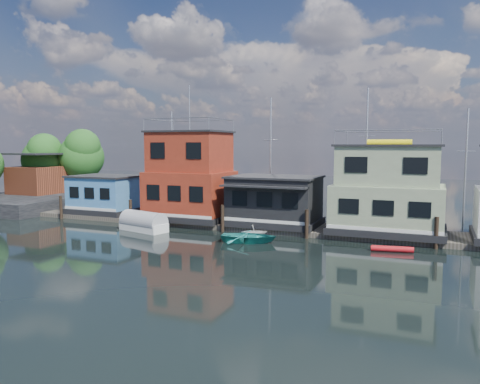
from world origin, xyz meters
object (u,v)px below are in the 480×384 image
at_px(houseboat_blue, 105,194).
at_px(tarp_runabout, 144,223).
at_px(houseboat_dark, 275,200).
at_px(houseboat_green, 388,191).
at_px(houseboat_red, 190,178).
at_px(dinghy_teal, 249,237).
at_px(dinghy_white, 254,232).
at_px(red_kayak, 392,249).

distance_m(houseboat_blue, tarp_runabout, 9.46).
xyz_separation_m(houseboat_dark, houseboat_green, (9.00, 0.02, 1.13)).
height_order(houseboat_red, houseboat_dark, houseboat_red).
bearing_deg(dinghy_teal, dinghy_white, -7.38).
bearing_deg(red_kayak, houseboat_blue, 159.97).
height_order(houseboat_blue, dinghy_white, houseboat_blue).
xyz_separation_m(houseboat_blue, tarp_runabout, (7.88, -4.99, -1.56)).
bearing_deg(houseboat_dark, dinghy_white, -92.00).
bearing_deg(dinghy_white, houseboat_dark, -28.07).
distance_m(houseboat_green, dinghy_teal, 11.14).
relative_size(houseboat_red, houseboat_green, 1.41).
relative_size(houseboat_blue, tarp_runabout, 1.40).
bearing_deg(houseboat_dark, houseboat_blue, 179.94).
xyz_separation_m(houseboat_green, dinghy_teal, (-8.97, -5.82, -3.14)).
relative_size(red_kayak, tarp_runabout, 0.59).
bearing_deg(houseboat_green, houseboat_blue, -180.00).
bearing_deg(houseboat_green, dinghy_white, -154.81).
height_order(houseboat_blue, dinghy_teal, houseboat_blue).
xyz_separation_m(houseboat_dark, dinghy_white, (-0.15, -4.28, -1.90)).
bearing_deg(dinghy_teal, tarp_runabout, 70.93).
bearing_deg(houseboat_red, red_kayak, -15.41).
xyz_separation_m(houseboat_blue, houseboat_green, (26.50, 0.00, 1.34)).
bearing_deg(red_kayak, tarp_runabout, 170.37).
bearing_deg(red_kayak, houseboat_red, 154.76).
height_order(dinghy_teal, dinghy_white, dinghy_white).
height_order(houseboat_red, houseboat_green, houseboat_red).
bearing_deg(houseboat_red, houseboat_green, 0.00).
xyz_separation_m(houseboat_green, tarp_runabout, (-18.62, -4.99, -2.90)).
xyz_separation_m(houseboat_blue, houseboat_red, (9.50, 0.00, 1.90)).
distance_m(red_kayak, dinghy_teal, 9.87).
distance_m(houseboat_red, dinghy_white, 9.64).
bearing_deg(tarp_runabout, red_kayak, 15.25).
relative_size(houseboat_dark, tarp_runabout, 1.62).
relative_size(dinghy_teal, dinghy_white, 2.03).
height_order(houseboat_blue, houseboat_dark, houseboat_dark).
height_order(houseboat_blue, red_kayak, houseboat_blue).
height_order(red_kayak, dinghy_white, dinghy_white).
height_order(houseboat_dark, houseboat_green, houseboat_green).
bearing_deg(dinghy_white, houseboat_green, -90.88).
relative_size(houseboat_blue, houseboat_red, 0.54).
distance_m(houseboat_dark, houseboat_green, 9.07).
distance_m(dinghy_teal, dinghy_white, 1.53).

